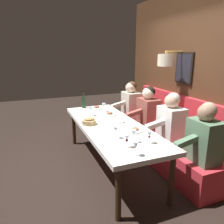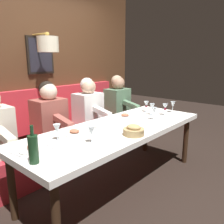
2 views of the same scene
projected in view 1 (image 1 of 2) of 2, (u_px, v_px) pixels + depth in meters
ground_plane at (110, 166)px, 3.60m from camera, size 12.00×12.00×0.00m
dining_table at (110, 128)px, 3.42m from camera, size 0.90×2.48×0.74m
banquette_bench at (157, 146)px, 3.86m from camera, size 0.52×2.68×0.45m
back_wall_panel at (189, 80)px, 3.76m from camera, size 0.59×3.88×2.90m
diner_nearest at (204, 135)px, 2.76m from camera, size 0.60×0.40×0.79m
diner_near at (171, 120)px, 3.39m from camera, size 0.60×0.40×0.79m
diner_middle at (148, 109)px, 4.00m from camera, size 0.60×0.40×0.79m
diner_far at (131, 101)px, 4.64m from camera, size 0.60×0.40×0.79m
place_setting_0 at (110, 114)px, 3.92m from camera, size 0.24×0.31×0.05m
place_setting_1 at (118, 121)px, 3.55m from camera, size 0.24×0.33×0.01m
place_setting_2 at (135, 130)px, 3.11m from camera, size 0.24×0.31×0.05m
place_setting_3 at (97, 108)px, 4.36m from camera, size 0.24×0.33×0.05m
wine_glass_0 at (91, 109)px, 3.83m from camera, size 0.07×0.07×0.16m
wine_glass_1 at (116, 130)px, 2.82m from camera, size 0.07×0.07×0.16m
wine_glass_2 at (104, 106)px, 4.09m from camera, size 0.07×0.07×0.16m
wine_glass_3 at (136, 146)px, 2.35m from camera, size 0.07×0.07×0.16m
wine_glass_4 at (127, 138)px, 2.55m from camera, size 0.07×0.07×0.16m
wine_glass_5 at (149, 135)px, 2.66m from camera, size 0.07×0.07×0.16m
wine_glass_6 at (134, 133)px, 2.70m from camera, size 0.07×0.07×0.16m
wine_bottle at (84, 102)px, 4.36m from camera, size 0.08×0.08×0.30m
bread_bowl at (89, 121)px, 3.39m from camera, size 0.22×0.22×0.12m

